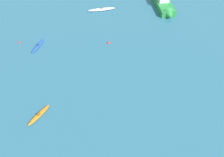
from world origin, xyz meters
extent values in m
ellipsoid|color=white|center=(1.89, 36.85, 0.17)|extent=(3.79, 0.75, 0.34)
torus|color=black|center=(1.89, 36.85, 0.32)|extent=(0.48, 0.48, 0.07)
cube|color=#288C3D|center=(10.49, 35.64, 0.42)|extent=(2.41, 5.77, 0.85)
cone|color=#288C3D|center=(10.25, 32.72, 0.46)|extent=(1.73, 1.26, 1.65)
ellipsoid|color=orange|center=(-7.70, 20.07, 0.13)|extent=(2.38, 2.33, 0.26)
torus|color=black|center=(-7.70, 20.07, 0.25)|extent=(0.49, 0.49, 0.06)
ellipsoid|color=blue|center=(-7.18, 30.66, 0.13)|extent=(1.86, 2.62, 0.25)
torus|color=black|center=(-7.18, 30.66, 0.24)|extent=(0.47, 0.47, 0.05)
sphere|color=red|center=(1.09, 29.33, 0.00)|extent=(0.35, 0.35, 0.35)
sphere|color=red|center=(-9.33, 31.99, 0.00)|extent=(0.29, 0.29, 0.29)
camera|label=1|loc=(-5.10, 2.49, 20.75)|focal=45.69mm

